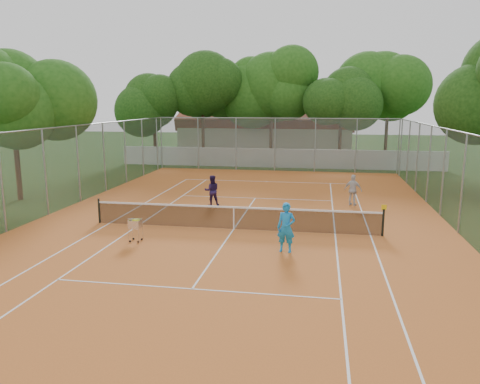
% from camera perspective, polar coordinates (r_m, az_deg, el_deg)
% --- Properties ---
extents(ground, '(120.00, 120.00, 0.00)m').
position_cam_1_polar(ground, '(19.40, -0.76, -4.60)').
color(ground, '#17360E').
rests_on(ground, ground).
extents(court_pad, '(18.00, 34.00, 0.02)m').
position_cam_1_polar(court_pad, '(19.40, -0.76, -4.57)').
color(court_pad, '#BF6325').
rests_on(court_pad, ground).
extents(court_lines, '(10.98, 23.78, 0.01)m').
position_cam_1_polar(court_lines, '(19.40, -0.76, -4.54)').
color(court_lines, white).
rests_on(court_lines, court_pad).
extents(tennis_net, '(11.88, 0.10, 0.98)m').
position_cam_1_polar(tennis_net, '(19.27, -0.76, -3.14)').
color(tennis_net, black).
rests_on(tennis_net, court_pad).
extents(perimeter_fence, '(18.00, 34.00, 4.00)m').
position_cam_1_polar(perimeter_fence, '(18.97, -0.77, 1.23)').
color(perimeter_fence, slate).
rests_on(perimeter_fence, ground).
extents(boundary_wall, '(26.00, 0.30, 1.50)m').
position_cam_1_polar(boundary_wall, '(37.80, 4.55, 4.14)').
color(boundary_wall, silver).
rests_on(boundary_wall, ground).
extents(clubhouse, '(16.40, 9.00, 4.40)m').
position_cam_1_polar(clubhouse, '(47.78, 3.30, 7.32)').
color(clubhouse, beige).
rests_on(clubhouse, ground).
extents(tropical_trees, '(29.00, 19.00, 10.00)m').
position_cam_1_polar(tropical_trees, '(40.52, 5.04, 10.62)').
color(tropical_trees, '#15380E').
rests_on(tropical_trees, ground).
extents(player_near, '(0.69, 0.51, 1.75)m').
position_cam_1_polar(player_near, '(16.39, 5.65, -4.33)').
color(player_near, '#1884D0').
rests_on(player_near, court_pad).
extents(player_far_left, '(0.90, 0.79, 1.56)m').
position_cam_1_polar(player_far_left, '(23.61, -3.44, 0.18)').
color(player_far_left, '#221644').
rests_on(player_far_left, court_pad).
extents(player_far_right, '(1.00, 0.70, 1.58)m').
position_cam_1_polar(player_far_right, '(24.32, 13.62, 0.23)').
color(player_far_right, silver).
rests_on(player_far_right, court_pad).
extents(ball_hopper, '(0.50, 0.50, 0.93)m').
position_cam_1_polar(ball_hopper, '(18.03, -12.63, -4.50)').
color(ball_hopper, silver).
rests_on(ball_hopper, court_pad).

